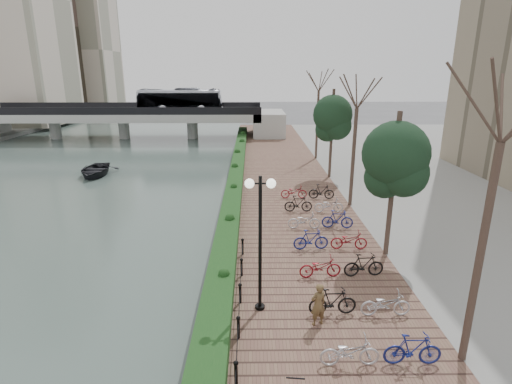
{
  "coord_description": "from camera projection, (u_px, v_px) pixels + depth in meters",
  "views": [
    {
      "loc": [
        1.84,
        -7.73,
        8.59
      ],
      "look_at": [
        2.06,
        13.92,
        2.0
      ],
      "focal_mm": 28.0,
      "sensor_mm": 36.0,
      "label": 1
    }
  ],
  "objects": [
    {
      "name": "bridge",
      "position": [
        135.0,
        113.0,
        51.82
      ],
      "size": [
        36.0,
        10.77,
        6.5
      ],
      "color": "#ACACA7",
      "rests_on": "ground"
    },
    {
      "name": "lamppost",
      "position": [
        260.0,
        216.0,
        13.19
      ],
      "size": [
        1.02,
        0.32,
        4.86
      ],
      "color": "black",
      "rests_on": "promenade"
    },
    {
      "name": "bicycle_parking",
      "position": [
        330.0,
        240.0,
        18.73
      ],
      "size": [
        2.4,
        17.32,
        1.0
      ],
      "color": "silver",
      "rests_on": "promenade"
    },
    {
      "name": "boat",
      "position": [
        95.0,
        170.0,
        33.95
      ],
      "size": [
        3.69,
        4.89,
        0.96
      ],
      "primitive_type": "imported",
      "rotation": [
        0.0,
        0.0,
        0.09
      ],
      "color": "black",
      "rests_on": "river_water"
    },
    {
      "name": "promenade",
      "position": [
        284.0,
        201.0,
        26.59
      ],
      "size": [
        8.0,
        75.0,
        0.5
      ],
      "primitive_type": "cube",
      "color": "brown",
      "rests_on": "ground"
    },
    {
      "name": "pedestrian",
      "position": [
        318.0,
        304.0,
        13.08
      ],
      "size": [
        0.64,
        0.54,
        1.5
      ],
      "primitive_type": "imported",
      "rotation": [
        0.0,
        0.0,
        3.52
      ],
      "color": "brown",
      "rests_on": "promenade"
    },
    {
      "name": "river_water",
      "position": [
        53.0,
        177.0,
        33.65
      ],
      "size": [
        30.0,
        130.0,
        0.02
      ],
      "primitive_type": "cube",
      "color": "#475953",
      "rests_on": "ground"
    },
    {
      "name": "chain_fence",
      "position": [
        237.0,
        350.0,
        11.56
      ],
      "size": [
        0.1,
        14.1,
        0.7
      ],
      "color": "black",
      "rests_on": "promenade"
    },
    {
      "name": "street_trees",
      "position": [
        369.0,
        168.0,
        21.02
      ],
      "size": [
        3.2,
        37.12,
        6.8
      ],
      "color": "#33271E",
      "rests_on": "promenade"
    },
    {
      "name": "hedge",
      "position": [
        235.0,
        183.0,
        28.79
      ],
      "size": [
        1.1,
        56.0,
        0.6
      ],
      "primitive_type": "cube",
      "color": "#163D17",
      "rests_on": "promenade"
    }
  ]
}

